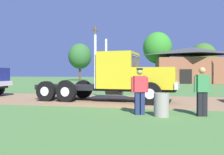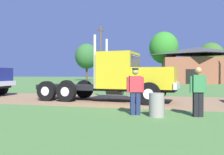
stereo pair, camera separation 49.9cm
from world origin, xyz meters
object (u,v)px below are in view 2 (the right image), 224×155
object	(u,v)px
truck_foreground_white	(121,78)
shed_building	(199,66)
visitor_walking_mid	(135,89)
visitor_standing_near	(198,90)
steel_barrel	(157,105)
utility_pole_near	(101,53)

from	to	relation	value
truck_foreground_white	shed_building	world-z (taller)	shed_building
visitor_walking_mid	visitor_standing_near	bearing A→B (deg)	4.31
steel_barrel	visitor_walking_mid	bearing A→B (deg)	164.24
visitor_standing_near	shed_building	size ratio (longest dim) A/B	0.14
visitor_walking_mid	steel_barrel	bearing A→B (deg)	-15.76
shed_building	utility_pole_near	bearing A→B (deg)	-151.68
truck_foreground_white	visitor_standing_near	distance (m)	5.50
steel_barrel	shed_building	size ratio (longest dim) A/B	0.07
visitor_standing_near	shed_building	distance (m)	33.53
visitor_walking_mid	steel_barrel	world-z (taller)	visitor_walking_mid
visitor_walking_mid	steel_barrel	distance (m)	0.99
visitor_walking_mid	utility_pole_near	world-z (taller)	utility_pole_near
truck_foreground_white	shed_building	bearing A→B (deg)	78.02
truck_foreground_white	utility_pole_near	bearing A→B (deg)	110.23
truck_foreground_white	visitor_walking_mid	distance (m)	4.49
visitor_standing_near	utility_pole_near	distance (m)	28.48
visitor_standing_near	shed_building	world-z (taller)	shed_building
shed_building	utility_pole_near	size ratio (longest dim) A/B	1.49
visitor_walking_mid	steel_barrel	xyz separation A→B (m)	(0.80, -0.23, -0.54)
steel_barrel	truck_foreground_white	bearing A→B (deg)	117.05
truck_foreground_white	visitor_walking_mid	bearing A→B (deg)	-70.82
visitor_walking_mid	utility_pole_near	xyz separation A→B (m)	(-9.46, 25.90, 3.55)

